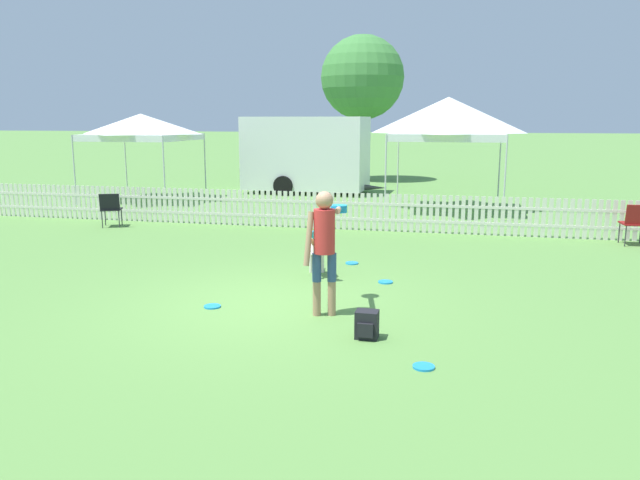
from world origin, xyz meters
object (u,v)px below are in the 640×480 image
Objects in this scene: frisbee_midfield at (212,306)px; frisbee_near_handler at (352,263)px; canopy_tent_secondary at (141,127)px; canopy_tent_main at (448,119)px; handler_person at (325,237)px; folding_chair_blue_left at (636,221)px; tree_left_grove at (362,79)px; equipment_trailer at (306,153)px; leaping_dog at (317,246)px; folding_chair_center at (111,207)px; frisbee_far_scatter at (386,282)px; frisbee_near_dog at (424,367)px; backpack_on_grass at (367,325)px.

frisbee_near_handler is at bearing 65.18° from frisbee_midfield.
frisbee_near_handler is 1.00× the size of frisbee_midfield.
frisbee_midfield is 12.60m from canopy_tent_secondary.
handler_person is at bearing -96.81° from canopy_tent_main.
handler_person is at bearing 44.58° from folding_chair_blue_left.
tree_left_grove is at bearing 82.05° from handler_person.
frisbee_near_handler is 11.26m from equipment_trailer.
canopy_tent_main is 0.63× the size of equipment_trailer.
handler_person is 2.10m from leaping_dog.
folding_chair_center is at bearing -149.02° from canopy_tent_main.
handler_person is 7.14× the size of frisbee_far_scatter.
frisbee_far_scatter is 0.28× the size of folding_chair_center.
equipment_trailer is (-5.18, 15.17, 1.39)m from frisbee_near_dog.
handler_person reaches higher than backpack_on_grass.
frisbee_midfield is (-1.42, -3.07, 0.00)m from frisbee_near_handler.
leaping_dog is 4.38× the size of frisbee_near_handler.
handler_person reaches higher than frisbee_far_scatter.
frisbee_near_dog is 15.56m from canopy_tent_secondary.
frisbee_far_scatter is 6.24m from folding_chair_blue_left.
frisbee_near_handler is at bearing -69.95° from equipment_trailer.
canopy_tent_main is (2.82, 10.28, 2.58)m from frisbee_midfield.
folding_chair_center is 0.26× the size of canopy_tent_main.
folding_chair_center is (-5.99, 3.58, -0.03)m from leaping_dog.
frisbee_far_scatter is at bearing 56.12° from handler_person.
canopy_tent_main is at bearing 79.04° from frisbee_near_handler.
folding_chair_blue_left is at bearing 160.36° from folding_chair_center.
tree_left_grove is (-2.43, 15.64, 4.23)m from frisbee_near_handler.
equipment_trailer is (2.81, 8.05, 0.90)m from folding_chair_center.
folding_chair_blue_left is (6.82, 6.02, 0.51)m from frisbee_midfield.
tree_left_grove is at bearing -62.51° from folding_chair_blue_left.
tree_left_grove is (-1.01, 18.71, 4.23)m from frisbee_midfield.
canopy_tent_main is at bearing -118.15° from leaping_dog.
tree_left_grove reaches higher than backpack_on_grass.
equipment_trailer is at bearing -44.56° from folding_chair_blue_left.
tree_left_grove is (-4.03, 20.22, 4.23)m from frisbee_near_dog.
frisbee_near_handler is 3.91m from backpack_on_grass.
frisbee_midfield is 13.90m from equipment_trailer.
equipment_trailer reaches higher than frisbee_far_scatter.
frisbee_far_scatter is 0.69× the size of backpack_on_grass.
frisbee_near_dog is 21.05m from tree_left_grove.
frisbee_near_handler is 0.28× the size of folding_chair_center.
tree_left_grove reaches higher than frisbee_far_scatter.
folding_chair_center is 0.14× the size of tree_left_grove.
frisbee_near_handler is 7.78m from canopy_tent_main.
handler_person is 19.10m from tree_left_grove.
folding_chair_center is at bearing -46.75° from leaping_dog.
frisbee_near_handler is at bearing -42.10° from canopy_tent_secondary.
equipment_trailer is at bearing -130.90° from folding_chair_center.
backpack_on_grass is 0.41× the size of folding_chair_center.
frisbee_near_dog is 12.07m from canopy_tent_main.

